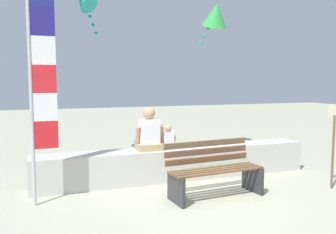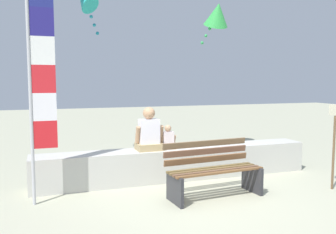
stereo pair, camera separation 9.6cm
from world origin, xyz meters
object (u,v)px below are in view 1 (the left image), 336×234
Objects in this scene: park_bench at (214,171)px; sign_post at (334,140)px; person_adult at (149,133)px; flag_banner at (39,76)px; kite_green at (216,15)px; person_child at (168,139)px.

sign_post reaches higher than park_bench.
person_adult is 0.24× the size of flag_banner.
kite_green is at bearing 32.22° from flag_banner.
person_adult is 0.70× the size of kite_green.
person_child is at bearing -134.66° from kite_green.
kite_green is at bearing 96.95° from sign_post.
person_child is at bearing 0.07° from person_adult.
person_child is 0.31× the size of sign_post.
person_adult is 4.15m from kite_green.
park_bench is 1.40× the size of kite_green.
person_adult reaches higher than person_child.
kite_green reaches higher than person_adult.
park_bench is 1.09× the size of sign_post.
flag_banner reaches higher than sign_post.
person_child is at bearing 15.74° from flag_banner.
flag_banner reaches higher than person_adult.
park_bench is 2.01× the size of person_adult.
sign_post is (2.13, -0.35, 0.45)m from park_bench.
flag_banner is 5.34m from kite_green.
kite_green is (2.43, 2.08, 2.64)m from person_adult.
kite_green is 4.51m from sign_post.
park_bench is 1.27m from person_child.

